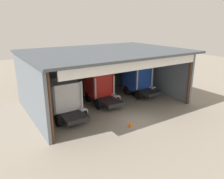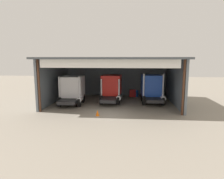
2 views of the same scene
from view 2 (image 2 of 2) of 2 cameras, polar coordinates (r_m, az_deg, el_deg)
ground_plane at (r=19.77m, az=-0.90°, el=-6.92°), size 80.00×80.00×0.00m
workshop_shed at (r=24.93m, az=0.48°, el=5.37°), size 15.20×11.10×5.50m
truck_white_left_bay at (r=24.06m, az=-11.27°, el=0.08°), size 2.83×4.59×3.40m
truck_red_center_right_bay at (r=24.76m, az=-0.16°, el=0.46°), size 2.54×5.05×3.31m
truck_blue_yard_outside at (r=24.64m, az=11.37°, el=0.39°), size 2.71×4.38×3.64m
oil_drum at (r=28.38m, az=6.93°, el=-1.16°), size 0.58×0.58×0.90m
tool_cart at (r=28.36m, az=5.91°, el=-1.04°), size 0.90×0.60×1.00m
traffic_cone at (r=19.04m, az=-4.16°, el=-6.69°), size 0.36×0.36×0.56m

